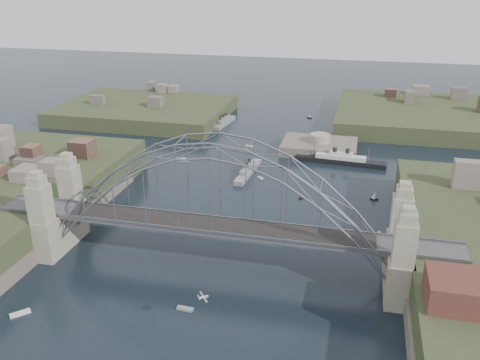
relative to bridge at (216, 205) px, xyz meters
The scene contains 19 objects.
ground 12.32m from the bridge, ahead, with size 500.00×500.00×0.00m, color black.
bridge is the anchor object (origin of this frame).
headland_nw 110.41m from the bridge, 120.07° to the left, with size 60.00×45.00×9.00m, color #323A1F.
headland_ne 121.38m from the bridge, 65.56° to the left, with size 70.00×55.00×9.50m, color #323A1F.
fort_island 72.14m from the bridge, 80.27° to the left, with size 22.00×16.00×9.40m.
naval_cruiser_near 48.49m from the bridge, 95.79° to the left, with size 3.64×18.23×5.43m.
naval_cruiser_far 95.53m from the bridge, 104.27° to the left, with size 3.99×16.48×5.51m.
ocean_liner 64.67m from the bridge, 72.78° to the left, with size 25.47×5.66×6.20m.
aeroplane 21.72m from the bridge, 79.22° to the right, with size 1.84×2.36×0.40m.
small_boat_a 30.63m from the bridge, 145.60° to the left, with size 2.15×2.22×0.45m.
small_boat_b 37.96m from the bridge, 71.77° to the left, with size 1.20×1.98×0.45m.
small_boat_c 18.50m from the bridge, 95.61° to the right, with size 2.78×1.09×0.45m.
small_boat_d 48.23m from the bridge, 53.09° to the left, with size 1.93×1.03×2.38m.
small_boat_e 59.61m from the bridge, 115.97° to the left, with size 4.08×1.56×1.43m.
small_boat_f 45.97m from the bridge, 91.15° to the left, with size 1.71×1.54×0.45m.
small_boat_h 71.35m from the bridge, 97.77° to the left, with size 2.32×1.30×0.45m.
small_boat_i 37.13m from the bridge, 33.55° to the left, with size 1.13×2.22×0.45m.
small_boat_j 35.83m from the bridge, 141.24° to the right, with size 2.91×2.95×0.45m.
small_boat_k 108.53m from the bridge, 87.38° to the left, with size 1.94×1.19×1.43m.
Camera 1 is at (23.17, -78.19, 50.00)m, focal length 38.44 mm.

